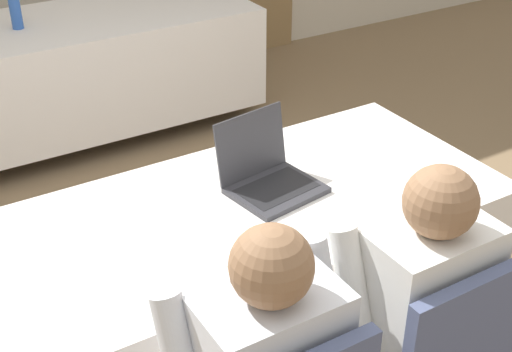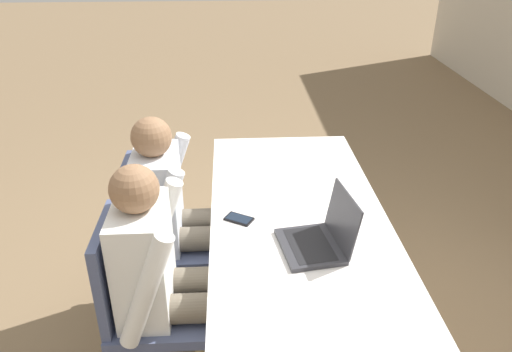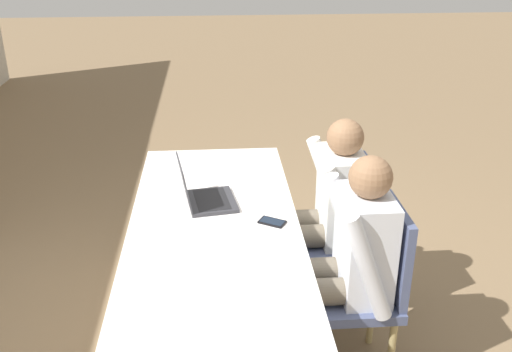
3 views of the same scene
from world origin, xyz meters
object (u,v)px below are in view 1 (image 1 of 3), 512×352
laptop (269,176)px  water_bottle (15,7)px  cell_phone (262,258)px  person_white_shirt (404,306)px

laptop → water_bottle: 2.23m
cell_phone → water_bottle: 2.56m
laptop → person_white_shirt: 0.69m
cell_phone → water_bottle: (-0.05, 2.56, 0.12)m
person_white_shirt → water_bottle: bearing=-83.3°
laptop → water_bottle: size_ratio=1.25×
water_bottle → person_white_shirt: bearing=-83.3°
laptop → cell_phone: bearing=-133.7°
water_bottle → cell_phone: bearing=-88.8°
water_bottle → person_white_shirt: size_ratio=0.23×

